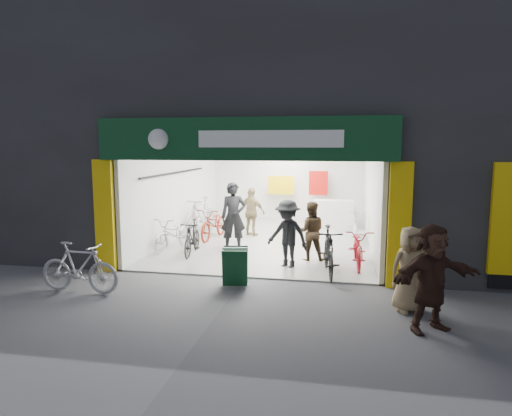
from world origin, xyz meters
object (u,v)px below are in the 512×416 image
(bike_left_front, at_px, (174,233))
(sandwich_board, at_px, (235,266))
(parked_bike, at_px, (79,267))
(bike_right_front, at_px, (329,251))
(pedestrian_near, at_px, (410,269))

(bike_left_front, distance_m, sandwich_board, 3.76)
(bike_left_front, distance_m, parked_bike, 3.88)
(parked_bike, relative_size, sandwich_board, 2.15)
(bike_right_front, height_order, parked_bike, bike_right_front)
(pedestrian_near, bearing_deg, bike_left_front, 126.32)
(bike_right_front, relative_size, parked_bike, 1.07)
(bike_left_front, bearing_deg, sandwich_board, -38.57)
(parked_bike, bearing_deg, sandwich_board, -68.30)
(parked_bike, xyz_separation_m, pedestrian_near, (6.31, 0.15, 0.25))
(bike_left_front, bearing_deg, pedestrian_near, -21.55)
(bike_left_front, height_order, parked_bike, parked_bike)
(parked_bike, height_order, pedestrian_near, pedestrian_near)
(bike_left_front, height_order, pedestrian_near, pedestrian_near)
(sandwich_board, bearing_deg, bike_left_front, 121.02)
(pedestrian_near, relative_size, sandwich_board, 1.92)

